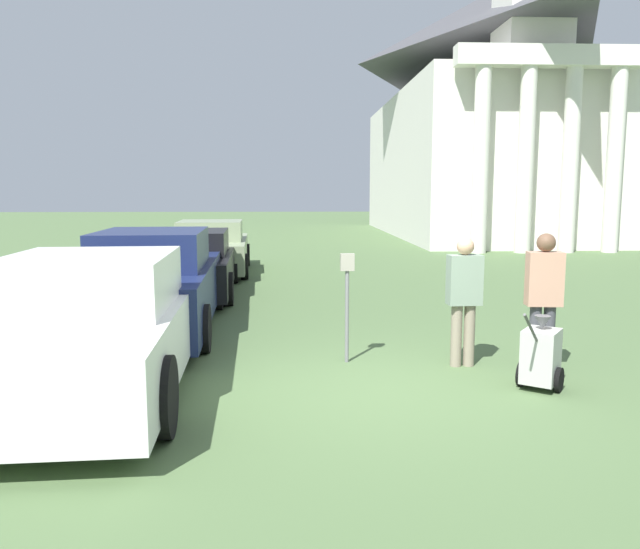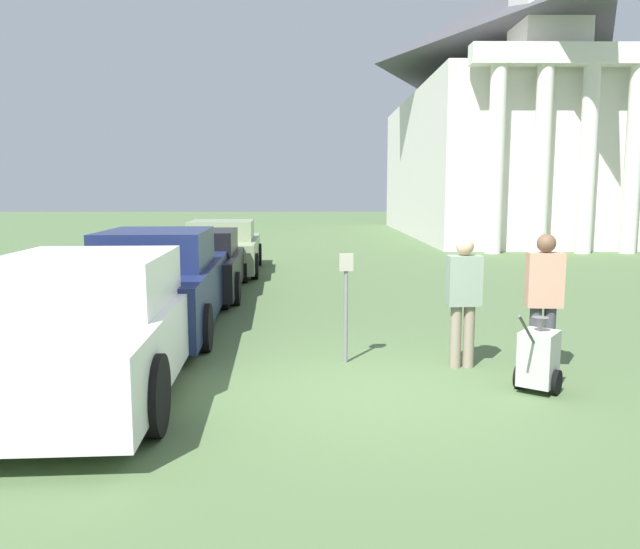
{
  "view_description": "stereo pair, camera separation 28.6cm",
  "coord_description": "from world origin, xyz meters",
  "views": [
    {
      "loc": [
        -1.0,
        -6.67,
        2.23
      ],
      "look_at": [
        -0.62,
        1.68,
        1.1
      ],
      "focal_mm": 35.0,
      "sensor_mm": 36.0,
      "label": 1
    },
    {
      "loc": [
        -0.71,
        -6.68,
        2.23
      ],
      "look_at": [
        -0.62,
        1.68,
        1.1
      ],
      "focal_mm": 35.0,
      "sensor_mm": 36.0,
      "label": 2
    }
  ],
  "objects": [
    {
      "name": "parked_car_sage",
      "position": [
        -3.19,
        10.36,
        0.66
      ],
      "size": [
        2.22,
        4.79,
        1.42
      ],
      "rotation": [
        0.0,
        0.0,
        0.05
      ],
      "color": "gray",
      "rests_on": "ground_plane"
    },
    {
      "name": "church",
      "position": [
        8.12,
        24.43,
        6.1
      ],
      "size": [
        8.23,
        19.08,
        23.13
      ],
      "color": "silver",
      "rests_on": "ground_plane"
    },
    {
      "name": "parked_car_black",
      "position": [
        -3.19,
        6.78,
        0.65
      ],
      "size": [
        2.13,
        4.95,
        1.39
      ],
      "rotation": [
        0.0,
        0.0,
        0.05
      ],
      "color": "black",
      "rests_on": "ground_plane"
    },
    {
      "name": "equipment_cart",
      "position": [
        1.8,
        0.02,
        0.39
      ],
      "size": [
        0.74,
        0.91,
        1.0
      ],
      "rotation": [
        0.0,
        0.0,
        -0.63
      ],
      "color": "#B2B2AD",
      "rests_on": "ground_plane"
    },
    {
      "name": "parking_meter",
      "position": [
        -0.28,
        1.24,
        0.99
      ],
      "size": [
        0.18,
        0.09,
        1.43
      ],
      "color": "slate",
      "rests_on": "ground_plane"
    },
    {
      "name": "parked_car_navy",
      "position": [
        -3.19,
        3.3,
        0.74
      ],
      "size": [
        2.15,
        5.14,
        1.61
      ],
      "rotation": [
        0.0,
        0.0,
        0.05
      ],
      "color": "#19234C",
      "rests_on": "ground_plane"
    },
    {
      "name": "ground_plane",
      "position": [
        0.0,
        0.0,
        0.0
      ],
      "size": [
        120.0,
        120.0,
        0.0
      ],
      "primitive_type": "plane",
      "color": "#4C663D"
    },
    {
      "name": "parked_car_white",
      "position": [
        -3.19,
        0.22,
        0.72
      ],
      "size": [
        2.28,
        4.93,
        1.55
      ],
      "rotation": [
        0.0,
        0.0,
        0.05
      ],
      "color": "silver",
      "rests_on": "ground_plane"
    },
    {
      "name": "person_supervisor",
      "position": [
        2.08,
        0.7,
        0.98
      ],
      "size": [
        0.44,
        0.26,
        1.72
      ],
      "rotation": [
        0.0,
        0.0,
        3.04
      ],
      "color": "#3F3F47",
      "rests_on": "ground_plane"
    },
    {
      "name": "person_worker",
      "position": [
        1.18,
        1.0,
        0.93
      ],
      "size": [
        0.43,
        0.25,
        1.64
      ],
      "rotation": [
        0.0,
        0.0,
        3.21
      ],
      "color": "gray",
      "rests_on": "ground_plane"
    }
  ]
}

